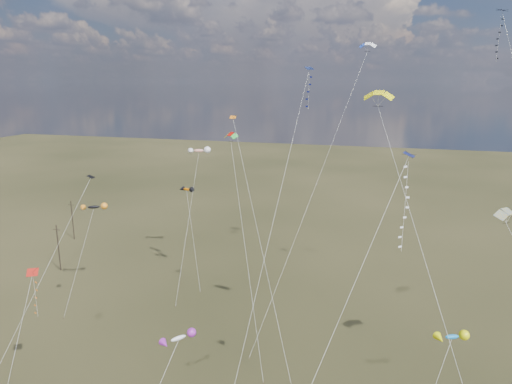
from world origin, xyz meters
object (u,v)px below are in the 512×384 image
(utility_pole_near, at_px, (58,247))
(utility_pole_far, at_px, (72,220))
(diamond_black_high, at_px, (505,58))
(parafoil_yellow, at_px, (379,94))
(novelty_black_orange, at_px, (93,207))

(utility_pole_near, xyz_separation_m, utility_pole_far, (-8.00, 14.00, 0.00))
(diamond_black_high, bearing_deg, parafoil_yellow, -136.23)
(diamond_black_high, relative_size, parafoil_yellow, 1.27)
(parafoil_yellow, height_order, novelty_black_orange, parafoil_yellow)
(diamond_black_high, bearing_deg, novelty_black_orange, -174.65)
(utility_pole_near, relative_size, parafoil_yellow, 0.26)
(utility_pole_near, bearing_deg, parafoil_yellow, -15.30)
(utility_pole_far, xyz_separation_m, novelty_black_orange, (20.18, -20.26, 9.59))
(utility_pole_near, height_order, parafoil_yellow, parafoil_yellow)
(utility_pole_near, relative_size, utility_pole_far, 1.00)
(parafoil_yellow, xyz_separation_m, novelty_black_orange, (-38.64, 7.65, -16.24))
(utility_pole_far, relative_size, diamond_black_high, 0.20)
(utility_pole_far, xyz_separation_m, parafoil_yellow, (58.82, -27.91, 25.84))
(novelty_black_orange, bearing_deg, parafoil_yellow, -11.20)
(utility_pole_near, xyz_separation_m, novelty_black_orange, (12.18, -6.26, 9.59))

